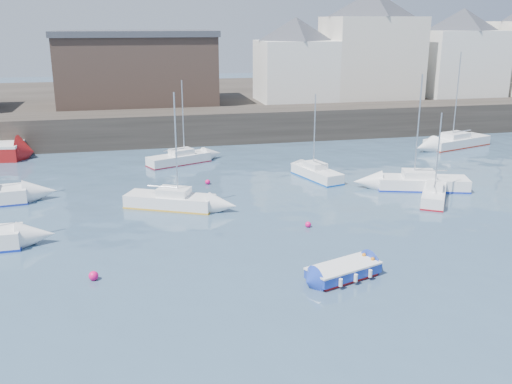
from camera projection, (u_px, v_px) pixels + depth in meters
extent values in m
plane|color=#2D4760|center=(320.00, 309.00, 23.27)|extent=(220.00, 220.00, 0.00)
cube|color=#28231E|center=(205.00, 126.00, 55.56)|extent=(90.00, 5.00, 3.00)
cube|color=#28231E|center=(186.00, 103.00, 72.42)|extent=(90.00, 32.00, 2.80)
cube|color=beige|center=(370.00, 58.00, 64.61)|extent=(10.00, 8.00, 9.00)
pyramid|color=#3A3D44|center=(373.00, 3.00, 62.92)|extent=(13.36, 13.36, 2.80)
cube|color=white|center=(459.00, 64.00, 66.66)|extent=(9.00, 7.00, 7.50)
pyramid|color=#3A3D44|center=(464.00, 19.00, 65.23)|extent=(11.88, 11.88, 2.45)
cube|color=white|center=(295.00, 71.00, 62.63)|extent=(8.00, 7.00, 6.50)
pyramid|color=#3A3D44|center=(296.00, 29.00, 61.34)|extent=(11.14, 11.14, 2.45)
cube|color=#3D2D26|center=(137.00, 70.00, 60.41)|extent=(16.00, 10.00, 7.00)
cube|color=#3A3D44|center=(135.00, 33.00, 59.32)|extent=(16.40, 10.40, 0.60)
cube|color=maroon|center=(343.00, 277.00, 26.08)|extent=(3.38, 2.28, 0.16)
cube|color=#1C39AE|center=(343.00, 271.00, 25.99)|extent=(3.70, 2.53, 0.43)
cube|color=white|center=(344.00, 266.00, 25.92)|extent=(3.77, 2.58, 0.08)
cube|color=white|center=(344.00, 269.00, 25.97)|extent=(2.91, 1.89, 0.39)
cube|color=#D1C47F|center=(344.00, 267.00, 25.94)|extent=(0.58, 1.04, 0.06)
cylinder|color=white|center=(317.00, 269.00, 26.22)|extent=(0.18, 0.18, 0.34)
cylinder|color=white|center=(341.00, 283.00, 24.88)|extent=(0.18, 0.18, 0.34)
cylinder|color=white|center=(332.00, 265.00, 26.67)|extent=(0.18, 0.18, 0.34)
cylinder|color=white|center=(356.00, 278.00, 25.33)|extent=(0.18, 0.18, 0.34)
cylinder|color=white|center=(346.00, 261.00, 27.12)|extent=(0.18, 0.18, 0.34)
cylinder|color=white|center=(370.00, 273.00, 25.78)|extent=(0.18, 0.18, 0.34)
cube|color=white|center=(170.00, 201.00, 35.88)|extent=(5.80, 4.04, 0.84)
cube|color=gold|center=(170.00, 207.00, 35.98)|extent=(5.85, 4.09, 0.11)
cube|color=white|center=(174.00, 192.00, 35.63)|extent=(2.34, 2.06, 0.46)
cylinder|color=silver|center=(176.00, 145.00, 34.71)|extent=(0.09, 0.09, 6.41)
cube|color=white|center=(434.00, 196.00, 37.12)|extent=(3.47, 4.40, 0.78)
cube|color=maroon|center=(433.00, 201.00, 37.21)|extent=(3.51, 4.44, 0.10)
cube|color=white|center=(435.00, 186.00, 37.14)|extent=(1.68, 1.83, 0.43)
cylinder|color=silver|center=(438.00, 151.00, 36.68)|extent=(0.09, 0.09, 4.97)
cube|color=white|center=(422.00, 183.00, 39.88)|extent=(6.47, 3.70, 0.85)
cube|color=#132AAD|center=(422.00, 188.00, 39.98)|extent=(6.53, 3.74, 0.11)
cube|color=white|center=(419.00, 174.00, 39.71)|extent=(2.50, 2.05, 0.47)
cylinder|color=silver|center=(418.00, 127.00, 38.78)|extent=(0.09, 0.09, 7.09)
cube|color=white|center=(317.00, 174.00, 42.50)|extent=(2.81, 5.01, 0.78)
cube|color=#094CAF|center=(317.00, 178.00, 42.60)|extent=(2.84, 5.06, 0.10)
cube|color=white|center=(315.00, 165.00, 42.53)|extent=(1.57, 1.92, 0.43)
cylinder|color=silver|center=(314.00, 131.00, 42.00)|extent=(0.09, 0.09, 5.48)
cube|color=white|center=(457.00, 142.00, 53.44)|extent=(7.14, 4.28, 0.87)
cube|color=maroon|center=(457.00, 146.00, 53.55)|extent=(7.21, 4.32, 0.12)
cube|color=white|center=(455.00, 135.00, 53.07)|extent=(2.78, 2.32, 0.49)
cylinder|color=silver|center=(457.00, 96.00, 51.85)|extent=(0.10, 0.10, 7.83)
cube|color=white|center=(179.00, 159.00, 46.93)|extent=(5.46, 3.61, 0.78)
cube|color=maroon|center=(179.00, 163.00, 47.03)|extent=(5.52, 3.65, 0.10)
cube|color=white|center=(181.00, 152.00, 46.90)|extent=(2.18, 1.88, 0.44)
cylinder|color=silver|center=(183.00, 118.00, 46.25)|extent=(0.09, 0.09, 6.01)
sphere|color=#EE0D66|center=(94.00, 280.00, 25.93)|extent=(0.44, 0.44, 0.44)
sphere|color=#EE0D66|center=(308.00, 227.00, 32.58)|extent=(0.34, 0.34, 0.34)
sphere|color=#EE0D66|center=(208.00, 184.00, 41.16)|extent=(0.37, 0.37, 0.37)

